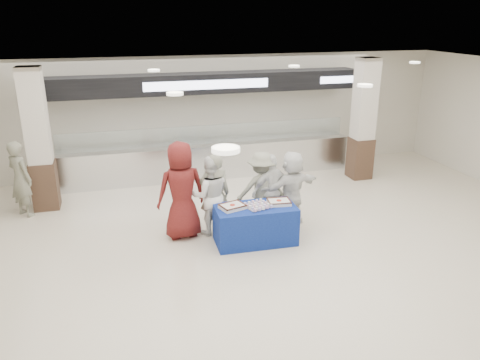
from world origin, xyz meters
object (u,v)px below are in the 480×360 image
object	(u,v)px
cupcake_tray	(258,206)
soldier_b	(261,190)
chef_tall	(210,195)
chef_short	(271,191)
civilian_maroon	(181,191)
civilian_white	(292,188)
soldier_a	(215,194)
sheet_cake_left	(232,206)
display_table	(255,224)
sheet_cake_right	(279,202)
soldier_bg	(21,179)

from	to	relation	value
cupcake_tray	soldier_b	bearing A→B (deg)	67.69
chef_tall	chef_short	world-z (taller)	chef_tall
chef_tall	civilian_maroon	bearing A→B (deg)	5.42
soldier_b	civilian_white	distance (m)	0.65
soldier_a	chef_tall	world-z (taller)	soldier_a
chef_short	civilian_white	xyz separation A→B (m)	(0.45, 0.00, 0.02)
soldier_b	sheet_cake_left	bearing A→B (deg)	47.85
display_table	soldier_b	distance (m)	0.90
sheet_cake_left	sheet_cake_right	world-z (taller)	sheet_cake_left
sheet_cake_left	soldier_bg	world-z (taller)	soldier_bg
display_table	soldier_b	world-z (taller)	soldier_b
sheet_cake_left	display_table	bearing A→B (deg)	-3.51
cupcake_tray	soldier_bg	distance (m)	5.30
sheet_cake_left	soldier_a	bearing A→B (deg)	108.63
civilian_white	soldier_bg	size ratio (longest dim) A/B	0.94
display_table	soldier_a	distance (m)	1.03
soldier_a	civilian_white	xyz separation A→B (m)	(1.65, 0.00, -0.04)
sheet_cake_right	civilian_white	bearing A→B (deg)	51.04
cupcake_tray	soldier_b	distance (m)	0.82
civilian_maroon	chef_short	bearing A→B (deg)	172.09
display_table	civilian_maroon	bearing A→B (deg)	156.04
soldier_b	soldier_bg	world-z (taller)	soldier_bg
sheet_cake_right	civilian_maroon	distance (m)	1.91
chef_short	soldier_bg	size ratio (longest dim) A/B	0.92
soldier_a	chef_tall	size ratio (longest dim) A/B	1.03
chef_tall	civilian_white	distance (m)	1.74
civilian_maroon	chef_tall	world-z (taller)	civilian_maroon
sheet_cake_left	civilian_maroon	size ratio (longest dim) A/B	0.27
cupcake_tray	civilian_white	world-z (taller)	civilian_white
sheet_cake_right	civilian_white	distance (m)	0.81
display_table	civilian_white	distance (m)	1.25
civilian_maroon	chef_short	size ratio (longest dim) A/B	1.25
soldier_b	civilian_white	bearing A→B (deg)	-179.46
cupcake_tray	soldier_a	size ratio (longest dim) A/B	0.31
soldier_b	soldier_bg	size ratio (longest dim) A/B	0.95
cupcake_tray	civilian_white	xyz separation A→B (m)	(0.95, 0.68, 0.01)
soldier_bg	cupcake_tray	bearing A→B (deg)	-163.31
cupcake_tray	civilian_white	size ratio (longest dim) A/B	0.33
display_table	civilian_maroon	size ratio (longest dim) A/B	0.79
sheet_cake_left	soldier_b	xyz separation A→B (m)	(0.80, 0.69, 0.01)
chef_short	civilian_white	bearing A→B (deg)	165.33
chef_tall	soldier_bg	world-z (taller)	soldier_bg
chef_short	soldier_bg	xyz separation A→B (m)	(-5.08, 1.99, 0.07)
civilian_maroon	civilian_white	distance (m)	2.32
soldier_b	civilian_maroon	bearing A→B (deg)	9.68
civilian_maroon	soldier_b	world-z (taller)	civilian_maroon
soldier_bg	display_table	bearing A→B (deg)	-163.11
sheet_cake_left	chef_tall	bearing A→B (deg)	115.95
display_table	cupcake_tray	bearing A→B (deg)	-46.52
display_table	civilian_white	xyz separation A→B (m)	(0.99, 0.64, 0.42)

